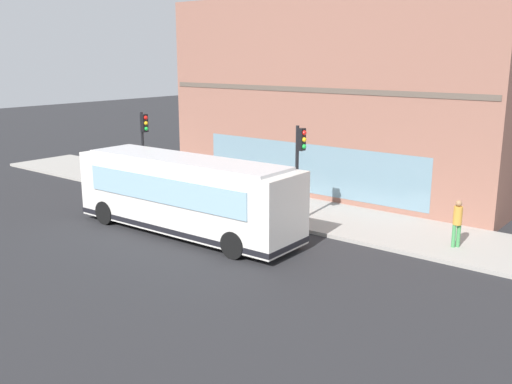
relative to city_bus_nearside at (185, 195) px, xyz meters
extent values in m
plane|color=#262628|center=(0.39, -0.87, -1.55)|extent=(120.00, 120.00, 0.00)
cube|color=#9E9991|center=(5.23, -0.87, -1.48)|extent=(4.48, 40.00, 0.15)
cube|color=#8C5B4C|center=(11.26, -0.87, 3.34)|extent=(7.58, 17.78, 9.79)
cube|color=brown|center=(7.62, -0.87, 3.83)|extent=(0.36, 17.42, 0.24)
cube|color=slate|center=(7.52, -0.87, 0.05)|extent=(0.12, 12.44, 2.40)
cube|color=silver|center=(0.00, -0.02, 0.05)|extent=(2.74, 10.06, 2.70)
cube|color=silver|center=(0.00, -0.02, 1.46)|extent=(2.34, 9.05, 0.12)
cube|color=#8CB2C6|center=(-0.12, 4.96, 0.50)|extent=(2.20, 0.13, 1.20)
cube|color=#8CB2C6|center=(1.27, 0.01, 0.45)|extent=(0.25, 8.20, 1.00)
cube|color=#8CB2C6|center=(-1.27, -0.05, 0.45)|extent=(0.25, 8.20, 1.00)
cube|color=black|center=(0.00, -0.02, -1.12)|extent=(2.78, 10.10, 0.20)
cylinder|color=black|center=(1.06, 3.61, -1.05)|extent=(0.32, 1.01, 1.00)
cylinder|color=black|center=(-1.23, 3.56, -1.05)|extent=(0.32, 1.01, 1.00)
cylinder|color=black|center=(1.23, -3.39, -1.05)|extent=(0.32, 1.01, 1.00)
cylinder|color=black|center=(-1.07, -3.44, -1.05)|extent=(0.32, 1.01, 1.00)
cylinder|color=black|center=(3.59, -2.88, 0.63)|extent=(0.14, 0.14, 4.06)
cube|color=black|center=(3.59, -3.07, 2.11)|extent=(0.32, 0.24, 0.90)
sphere|color=red|center=(3.59, -3.20, 2.39)|extent=(0.20, 0.20, 0.20)
sphere|color=yellow|center=(3.59, -3.20, 2.11)|extent=(0.20, 0.20, 0.20)
sphere|color=green|center=(3.59, -3.20, 1.83)|extent=(0.20, 0.20, 0.20)
cylinder|color=black|center=(3.54, 6.63, 0.62)|extent=(0.14, 0.14, 4.04)
cube|color=black|center=(3.54, 6.44, 2.09)|extent=(0.32, 0.24, 0.90)
sphere|color=red|center=(3.54, 6.31, 2.37)|extent=(0.20, 0.20, 0.20)
sphere|color=yellow|center=(3.54, 6.31, 2.09)|extent=(0.20, 0.20, 0.20)
sphere|color=green|center=(3.54, 6.31, 1.81)|extent=(0.20, 0.20, 0.20)
cylinder|color=red|center=(4.70, 0.37, -1.13)|extent=(0.24, 0.24, 0.55)
sphere|color=red|center=(4.70, 0.37, -0.77)|extent=(0.22, 0.22, 0.22)
cylinder|color=red|center=(4.70, 0.20, -1.08)|extent=(0.10, 0.12, 0.10)
cylinder|color=red|center=(4.87, 0.37, -1.08)|extent=(0.12, 0.10, 0.10)
cylinder|color=#8C3F8C|center=(4.96, 4.52, -0.96)|extent=(0.14, 0.14, 0.89)
cylinder|color=#8C3F8C|center=(5.00, 4.70, -0.96)|extent=(0.14, 0.14, 0.89)
cylinder|color=black|center=(4.98, 4.61, -0.17)|extent=(0.32, 0.32, 0.70)
sphere|color=#9E704C|center=(4.98, 4.61, 0.31)|extent=(0.24, 0.24, 0.24)
cylinder|color=#3F8C4C|center=(4.65, -9.32, -0.98)|extent=(0.14, 0.14, 0.85)
cylinder|color=#3F8C4C|center=(4.52, -9.19, -0.98)|extent=(0.14, 0.14, 0.85)
cylinder|color=gold|center=(4.59, -9.26, -0.21)|extent=(0.32, 0.32, 0.68)
sphere|color=#9E704C|center=(4.59, -9.26, 0.24)|extent=(0.23, 0.23, 0.23)
camera|label=1|loc=(-15.47, -15.92, 5.42)|focal=40.12mm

